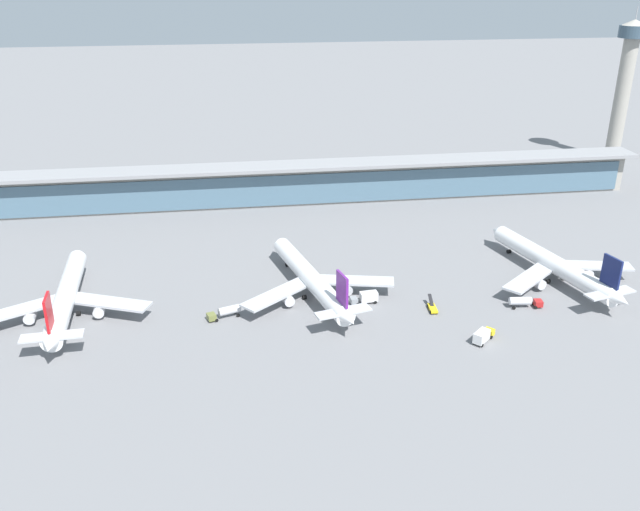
{
  "coord_description": "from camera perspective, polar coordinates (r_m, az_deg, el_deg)",
  "views": [
    {
      "loc": [
        -25.2,
        -159.86,
        83.2
      ],
      "look_at": [
        0.0,
        12.17,
        6.91
      ],
      "focal_mm": 38.01,
      "sensor_mm": 36.0,
      "label": 1
    }
  ],
  "objects": [
    {
      "name": "ground_plane",
      "position": [
        181.97,
        0.56,
        -3.52
      ],
      "size": [
        1200.0,
        1200.0,
        0.0
      ],
      "primitive_type": "plane",
      "color": "slate"
    },
    {
      "name": "airliner_left_stand",
      "position": [
        183.11,
        -20.65,
        -3.33
      ],
      "size": [
        43.35,
        56.42,
        15.02
      ],
      "color": "white",
      "rests_on": "ground"
    },
    {
      "name": "airliner_centre_stand",
      "position": [
        180.81,
        -0.68,
        -2.03
      ],
      "size": [
        42.22,
        55.8,
        15.02
      ],
      "color": "white",
      "rests_on": "ground"
    },
    {
      "name": "airliner_right_stand",
      "position": [
        200.73,
        19.14,
        -0.71
      ],
      "size": [
        42.16,
        55.75,
        15.02
      ],
      "color": "white",
      "rests_on": "ground"
    },
    {
      "name": "service_truck_near_nose_yellow",
      "position": [
        177.37,
        9.45,
        -4.34
      ],
      "size": [
        2.26,
        6.89,
        2.7
      ],
      "color": "yellow",
      "rests_on": "ground"
    },
    {
      "name": "service_truck_under_wing_red",
      "position": [
        183.81,
        16.82,
        -3.73
      ],
      "size": [
        8.79,
        3.27,
        2.95
      ],
      "color": "#B21E1E",
      "rests_on": "ground"
    },
    {
      "name": "service_truck_mid_apron_olive",
      "position": [
        172.76,
        -7.97,
        -4.71
      ],
      "size": [
        8.87,
        4.88,
        2.95
      ],
      "color": "olive",
      "rests_on": "ground"
    },
    {
      "name": "service_truck_by_tail_grey",
      "position": [
        178.53,
        3.88,
        -3.53
      ],
      "size": [
        7.48,
        2.99,
        3.1
      ],
      "color": "gray",
      "rests_on": "ground"
    },
    {
      "name": "service_truck_on_taxiway_yellow",
      "position": [
        165.44,
        13.57,
        -6.56
      ],
      "size": [
        6.93,
        6.64,
        3.1
      ],
      "color": "yellow",
      "rests_on": "ground"
    },
    {
      "name": "terminal_building",
      "position": [
        250.41,
        -2.18,
        6.17
      ],
      "size": [
        261.31,
        12.8,
        15.2
      ],
      "color": "#9E998E",
      "rests_on": "ground"
    },
    {
      "name": "control_tower",
      "position": [
        329.02,
        24.3,
        13.37
      ],
      "size": [
        12.0,
        12.0,
        65.23
      ],
      "color": "#9E998E",
      "rests_on": "ground"
    }
  ]
}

